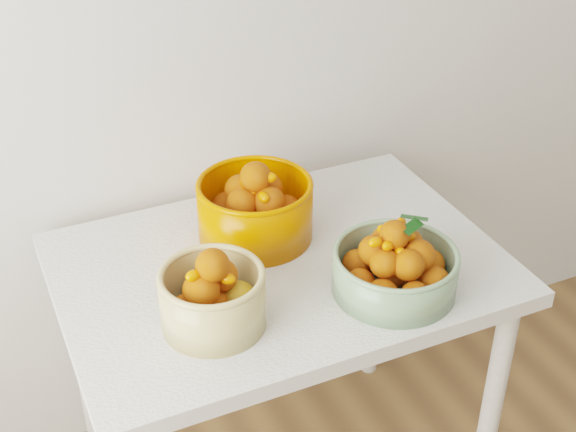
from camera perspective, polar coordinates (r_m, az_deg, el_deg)
name	(u,v)px	position (r m, az deg, el deg)	size (l,w,h in m)	color
table	(280,295)	(1.90, -0.56, -5.64)	(1.00, 0.70, 0.75)	silver
bowl_cream	(212,297)	(1.63, -5.39, -5.72)	(0.26, 0.26, 0.19)	tan
bowl_green	(395,267)	(1.74, 7.63, -3.61)	(0.33, 0.33, 0.17)	gray
bowl_orange	(255,208)	(1.89, -2.36, 0.57)	(0.28, 0.28, 0.20)	#D75600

